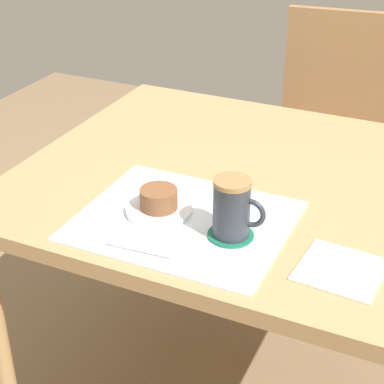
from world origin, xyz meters
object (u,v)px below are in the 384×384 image
at_px(coffee_mug, 233,208).
at_px(pastry, 159,198).
at_px(pastry_plate, 159,210).
at_px(dining_table, 245,204).
at_px(wooden_chair, 329,138).

bearing_deg(coffee_mug, pastry, 172.81).
distance_m(pastry_plate, coffee_mug, 0.19).
relative_size(dining_table, wooden_chair, 1.14).
height_order(dining_table, coffee_mug, coffee_mug).
relative_size(wooden_chair, pastry, 11.56).
bearing_deg(coffee_mug, pastry_plate, 172.81).
bearing_deg(wooden_chair, coffee_mug, 86.06).
distance_m(wooden_chair, coffee_mug, 1.08).
distance_m(dining_table, wooden_chair, 0.79).
height_order(wooden_chair, coffee_mug, wooden_chair).
distance_m(dining_table, pastry, 0.29).
xyz_separation_m(pastry, coffee_mug, (0.17, -0.02, 0.03)).
relative_size(pastry_plate, coffee_mug, 1.16).
bearing_deg(dining_table, wooden_chair, 88.05).
bearing_deg(coffee_mug, wooden_chair, 92.27).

